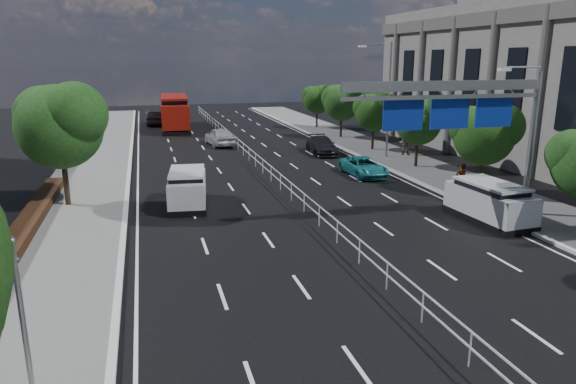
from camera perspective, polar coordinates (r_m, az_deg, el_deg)
name	(u,v)px	position (r m, az deg, el deg)	size (l,w,h in m)	color
ground	(451,350)	(15.51, 17.67, -16.41)	(160.00, 160.00, 0.00)	black
median_fence	(265,168)	(35.06, -2.56, 2.66)	(0.05, 85.00, 1.02)	silver
overhead_gantry	(466,107)	(25.58, 19.14, 8.91)	(10.24, 0.38, 7.45)	gray
streetlight_far	(386,92)	(41.26, 10.81, 10.81)	(2.78, 2.40, 9.00)	gray
civic_hall	(567,79)	(45.56, 28.59, 11.00)	(14.40, 36.00, 14.35)	slate
near_tree_back	(60,122)	(29.36, -23.98, 7.15)	(4.84, 4.51, 6.69)	black
far_tree_d	(485,132)	(31.98, 21.08, 6.28)	(3.85, 3.59, 5.34)	black
far_tree_e	(419,119)	(38.22, 14.38, 7.83)	(3.63, 3.38, 5.13)	black
far_tree_f	(374,110)	(44.84, 9.58, 8.95)	(3.52, 3.28, 5.02)	black
far_tree_g	(342,100)	(51.68, 6.04, 10.10)	(3.96, 3.69, 5.45)	black
far_tree_h	(317,98)	(58.72, 3.29, 10.38)	(3.41, 3.18, 4.91)	black
white_minivan	(188,188)	(28.38, -11.09, 0.41)	(2.48, 4.70, 1.95)	black
red_bus	(175,111)	(60.27, -12.48, 8.73)	(3.47, 12.42, 3.68)	black
near_car_silver	(220,136)	(47.81, -7.61, 6.14)	(1.94, 4.81, 1.64)	#AAACB2
near_car_dark	(154,118)	(64.16, -14.63, 7.95)	(1.71, 4.90, 1.62)	black
silver_minivan	(490,202)	(27.00, 21.49, -1.08)	(2.28, 4.84, 1.97)	black
parked_car_teal	(364,167)	(35.42, 8.41, 2.80)	(2.07, 4.49, 1.25)	#1A6C76
parked_car_dark	(322,145)	(43.27, 3.79, 5.19)	(1.97, 4.83, 1.40)	black
pedestrian_a	(461,179)	(31.14, 18.65, 1.37)	(0.68, 0.44, 1.85)	gray
pedestrian_b	(405,143)	(43.02, 12.87, 5.31)	(0.92, 0.72, 1.89)	gray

